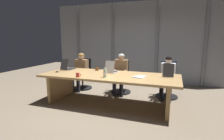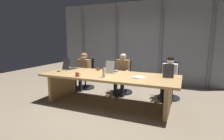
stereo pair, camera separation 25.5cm
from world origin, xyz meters
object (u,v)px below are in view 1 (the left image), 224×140
Objects in this scene: laptop_left_end at (68,68)px; person_left_mid at (121,72)px; laptop_left_mid at (112,70)px; conference_mic_left_side at (57,71)px; person_left_end at (80,69)px; person_center at (167,75)px; office_chair_center at (167,84)px; water_bottle_primary at (105,73)px; office_chair_left_mid at (121,80)px; spiral_notepad at (139,77)px; coffee_mug_near at (97,69)px; laptop_center at (168,74)px; coffee_mug_far at (78,75)px; office_chair_left_end at (83,77)px.

person_left_mid reaches higher than laptop_left_end.
conference_mic_left_side is (-1.38, -0.40, -0.04)m from laptop_left_mid.
person_left_end reaches higher than person_center.
person_center is (1.31, -0.00, -0.02)m from person_left_mid.
office_chair_center is at bearing 24.11° from conference_mic_left_side.
water_bottle_primary is (0.04, -0.57, 0.04)m from laptop_left_mid.
person_left_end is 5.35× the size of water_bottle_primary.
laptop_left_end is 2.04× the size of water_bottle_primary.
person_left_mid is at bearing 90.10° from water_bottle_primary.
laptop_left_end is 0.47× the size of office_chair_left_mid.
person_left_mid is at bearing 92.49° from person_left_end.
water_bottle_primary reaches higher than conference_mic_left_side.
person_left_mid reaches higher than office_chair_center.
office_chair_center is 1.36m from person_left_mid.
person_left_mid is at bearing 143.37° from spiral_notepad.
coffee_mug_near is (-1.84, -0.49, 0.14)m from person_center.
conference_mic_left_side is (-2.73, -1.06, 0.12)m from person_center.
coffee_mug_near is (-1.86, 0.14, -0.02)m from laptop_center.
conference_mic_left_side is at bearing 92.54° from laptop_center.
office_chair_left_mid is at bearing 69.98° from coffee_mug_far.
person_left_end is 3.30× the size of spiral_notepad.
coffee_mug_far is (-1.91, -1.56, 0.43)m from office_chair_center.
office_chair_center reaches higher than coffee_mug_far.
person_center is 2.37m from coffee_mug_far.
spiral_notepad is at bearing -93.42° from laptop_left_end.
laptop_left_mid is 1.47m from person_left_end.
water_bottle_primary is 0.62× the size of spiral_notepad.
coffee_mug_far reaches higher than spiral_notepad.
office_chair_left_end reaches higher than conference_mic_left_side.
spiral_notepad is at bearing 111.84° from laptop_center.
person_left_mid reaches higher than conference_mic_left_side.
conference_mic_left_side is at bearing -1.77° from person_left_end.
person_center is (-0.02, 0.63, -0.16)m from laptop_center.
laptop_left_mid reaches higher than coffee_mug_far.
office_chair_left_mid is 1.47m from water_bottle_primary.
coffee_mug_near is 1.15× the size of conference_mic_left_side.
laptop_left_mid is at bearing -57.53° from office_chair_center.
coffee_mug_far is (0.76, -0.76, -0.01)m from laptop_left_end.
laptop_left_end is 1.08× the size of laptop_center.
office_chair_left_mid is at bearing 53.57° from laptop_center.
laptop_left_end is 0.92m from office_chair_left_end.
office_chair_center is 0.83× the size of person_left_mid.
office_chair_left_mid reaches higher than coffee_mug_far.
office_chair_left_end is 4.43× the size of water_bottle_primary.
laptop_center is 0.36× the size of person_center.
spiral_notepad is at bearing -106.52° from laptop_left_mid.
office_chair_left_end is at bearing 133.71° from water_bottle_primary.
person_center is at bearing 21.12° from conference_mic_left_side.
laptop_left_end is at bearing 135.03° from coffee_mug_far.
person_center is (1.34, -0.16, 0.29)m from office_chair_left_mid.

